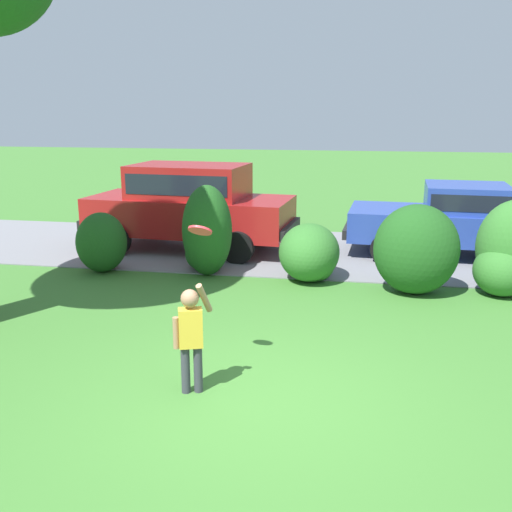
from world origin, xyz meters
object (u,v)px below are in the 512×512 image
Objects in this scene: parked_suv at (190,202)px; child_thrower at (191,332)px; frisbee at (200,230)px; parked_sedan at (454,218)px.

child_thrower is at bearing -73.37° from parked_suv.
child_thrower is 4.42× the size of frisbee.
frisbee is at bearing -72.15° from parked_suv.
child_thrower is (1.97, -6.60, -0.36)m from parked_suv.
child_thrower is at bearing -88.18° from frisbee.
frisbee is at bearing -120.31° from parked_sedan.
frisbee is (1.95, -6.07, 0.68)m from parked_suv.
parked_sedan reaches higher than child_thrower.
parked_sedan is 0.93× the size of parked_suv.
frisbee reaches higher than parked_sedan.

